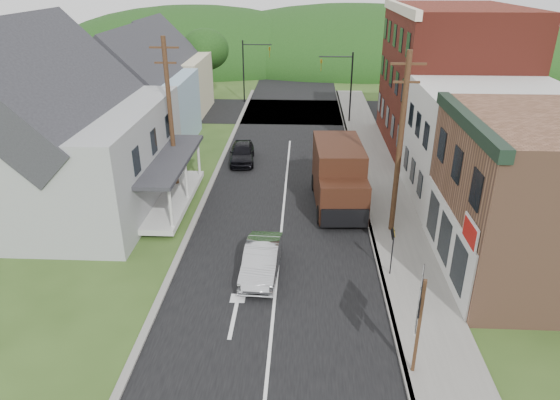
# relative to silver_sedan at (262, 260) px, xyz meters

# --- Properties ---
(ground) EXTENTS (120.00, 120.00, 0.00)m
(ground) POSITION_rel_silver_sedan_xyz_m (0.67, 0.72, -0.69)
(ground) COLOR #2D4719
(ground) RESTS_ON ground
(road) EXTENTS (9.00, 90.00, 0.02)m
(road) POSITION_rel_silver_sedan_xyz_m (0.67, 10.72, -0.69)
(road) COLOR black
(road) RESTS_ON ground
(cross_road) EXTENTS (60.00, 9.00, 0.02)m
(cross_road) POSITION_rel_silver_sedan_xyz_m (0.67, 27.72, -0.69)
(cross_road) COLOR black
(cross_road) RESTS_ON ground
(sidewalk_right) EXTENTS (2.80, 55.00, 0.15)m
(sidewalk_right) POSITION_rel_silver_sedan_xyz_m (6.57, 8.72, -0.62)
(sidewalk_right) COLOR slate
(sidewalk_right) RESTS_ON ground
(curb_right) EXTENTS (0.20, 55.00, 0.15)m
(curb_right) POSITION_rel_silver_sedan_xyz_m (5.22, 8.72, -0.62)
(curb_right) COLOR slate
(curb_right) RESTS_ON ground
(curb_left) EXTENTS (0.30, 55.00, 0.12)m
(curb_left) POSITION_rel_silver_sedan_xyz_m (-3.98, 8.72, -0.63)
(curb_left) COLOR slate
(curb_left) RESTS_ON ground
(storefront_tan) EXTENTS (8.00, 8.00, 7.00)m
(storefront_tan) POSITION_rel_silver_sedan_xyz_m (11.97, 0.72, 2.81)
(storefront_tan) COLOR brown
(storefront_tan) RESTS_ON ground
(storefront_white) EXTENTS (8.00, 7.00, 6.50)m
(storefront_white) POSITION_rel_silver_sedan_xyz_m (11.97, 8.22, 2.56)
(storefront_white) COLOR silver
(storefront_white) RESTS_ON ground
(storefront_red) EXTENTS (8.00, 12.00, 10.00)m
(storefront_red) POSITION_rel_silver_sedan_xyz_m (11.97, 17.72, 4.31)
(storefront_red) COLOR maroon
(storefront_red) RESTS_ON ground
(house_gray) EXTENTS (10.20, 12.24, 8.35)m
(house_gray) POSITION_rel_silver_sedan_xyz_m (-11.33, 6.72, 3.54)
(house_gray) COLOR #979A9C
(house_gray) RESTS_ON ground
(house_blue) EXTENTS (7.14, 8.16, 7.28)m
(house_blue) POSITION_rel_silver_sedan_xyz_m (-10.33, 17.72, 3.00)
(house_blue) COLOR #8EA9C2
(house_blue) RESTS_ON ground
(house_cream) EXTENTS (7.14, 8.16, 7.28)m
(house_cream) POSITION_rel_silver_sedan_xyz_m (-10.83, 26.72, 3.00)
(house_cream) COLOR beige
(house_cream) RESTS_ON ground
(utility_pole_right) EXTENTS (1.60, 0.26, 9.00)m
(utility_pole_right) POSITION_rel_silver_sedan_xyz_m (6.27, 4.22, 3.96)
(utility_pole_right) COLOR #472D19
(utility_pole_right) RESTS_ON ground
(utility_pole_left) EXTENTS (1.60, 0.26, 9.00)m
(utility_pole_left) POSITION_rel_silver_sedan_xyz_m (-5.83, 8.72, 3.96)
(utility_pole_left) COLOR #472D19
(utility_pole_left) RESTS_ON ground
(traffic_signal_right) EXTENTS (2.87, 0.20, 6.00)m
(traffic_signal_right) POSITION_rel_silver_sedan_xyz_m (4.98, 24.22, 3.06)
(traffic_signal_right) COLOR black
(traffic_signal_right) RESTS_ON ground
(traffic_signal_left) EXTENTS (2.87, 0.20, 6.00)m
(traffic_signal_left) POSITION_rel_silver_sedan_xyz_m (-3.63, 31.22, 3.06)
(traffic_signal_left) COLOR black
(traffic_signal_left) RESTS_ON ground
(tree_left_b) EXTENTS (4.80, 4.80, 6.94)m
(tree_left_b) POSITION_rel_silver_sedan_xyz_m (-16.33, 12.72, 4.19)
(tree_left_b) COLOR #382616
(tree_left_b) RESTS_ON ground
(tree_left_c) EXTENTS (5.80, 5.80, 8.41)m
(tree_left_c) POSITION_rel_silver_sedan_xyz_m (-18.33, 20.72, 5.24)
(tree_left_c) COLOR #382616
(tree_left_c) RESTS_ON ground
(tree_left_d) EXTENTS (4.80, 4.80, 6.94)m
(tree_left_d) POSITION_rel_silver_sedan_xyz_m (-8.33, 32.72, 4.19)
(tree_left_d) COLOR #382616
(tree_left_d) RESTS_ON ground
(forested_ridge) EXTENTS (90.00, 30.00, 16.00)m
(forested_ridge) POSITION_rel_silver_sedan_xyz_m (0.67, 55.72, -0.69)
(forested_ridge) COLOR black
(forested_ridge) RESTS_ON ground
(silver_sedan) EXTENTS (1.66, 4.27, 1.39)m
(silver_sedan) POSITION_rel_silver_sedan_xyz_m (0.00, 0.00, 0.00)
(silver_sedan) COLOR #B1B2B6
(silver_sedan) RESTS_ON ground
(dark_sedan) EXTENTS (1.93, 4.14, 1.37)m
(dark_sedan) POSITION_rel_silver_sedan_xyz_m (-2.49, 13.92, -0.01)
(dark_sedan) COLOR black
(dark_sedan) RESTS_ON ground
(delivery_van) EXTENTS (2.88, 6.39, 3.50)m
(delivery_van) POSITION_rel_silver_sedan_xyz_m (3.70, 7.18, 1.08)
(delivery_van) COLOR black
(delivery_van) RESTS_ON ground
(route_sign_cluster) EXTENTS (0.62, 1.97, 3.54)m
(route_sign_cluster) POSITION_rel_silver_sedan_xyz_m (5.42, -5.69, 1.75)
(route_sign_cluster) COLOR #472D19
(route_sign_cluster) RESTS_ON sidewalk_right
(warning_sign) EXTENTS (0.14, 0.63, 2.30)m
(warning_sign) POSITION_rel_silver_sedan_xyz_m (5.57, 0.06, 0.92)
(warning_sign) COLOR black
(warning_sign) RESTS_ON sidewalk_right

